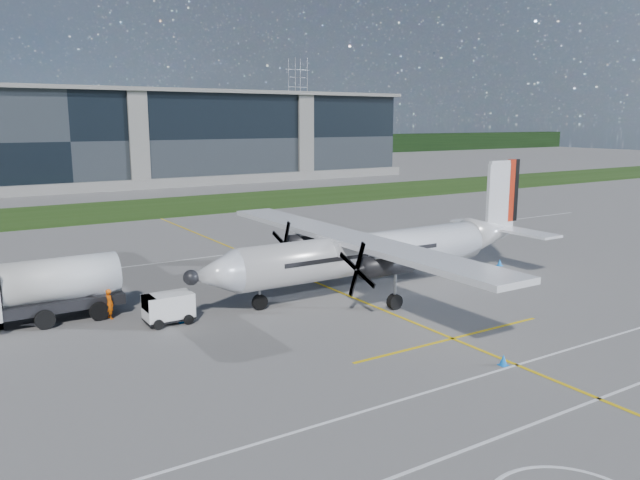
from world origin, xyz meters
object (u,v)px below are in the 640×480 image
turboprop_aircraft (379,228)px  safety_cone_stbdwing (255,252)px  baggage_tug (169,309)px  safety_cone_nose_stbd (191,312)px  safety_cone_fwd (182,318)px  pylon_east (298,106)px  safety_cone_tail (500,262)px  fuel_tanker_truck (23,294)px  ground_crew_person (109,302)px  safety_cone_portwing (503,360)px

turboprop_aircraft → safety_cone_stbdwing: size_ratio=52.33×
baggage_tug → safety_cone_stbdwing: bearing=48.4°
baggage_tug → safety_cone_nose_stbd: bearing=17.3°
safety_cone_fwd → pylon_east: bearing=57.7°
safety_cone_nose_stbd → safety_cone_tail: same height
pylon_east → fuel_tanker_truck: bearing=-125.0°
ground_crew_person → safety_cone_fwd: 4.14m
turboprop_aircraft → ground_crew_person: turboprop_aircraft is taller
ground_crew_person → safety_cone_stbdwing: 17.41m
safety_cone_tail → safety_cone_fwd: same height
pylon_east → safety_cone_fwd: 173.82m
pylon_east → fuel_tanker_truck: (-99.57, -142.42, -13.30)m
safety_cone_tail → safety_cone_nose_stbd: bearing=178.6°
safety_cone_tail → safety_cone_fwd: 24.51m
pylon_east → fuel_tanker_truck: pylon_east is taller
pylon_east → safety_cone_fwd: size_ratio=60.00×
turboprop_aircraft → safety_cone_tail: 12.12m
baggage_tug → safety_cone_nose_stbd: size_ratio=5.35×
baggage_tug → safety_cone_stbdwing: 17.27m
ground_crew_person → safety_cone_portwing: size_ratio=3.80×
pylon_east → turboprop_aircraft: (-79.48, -146.63, -11.07)m
turboprop_aircraft → baggage_tug: turboprop_aircraft is taller
safety_cone_nose_stbd → safety_cone_portwing: bearing=-56.8°
turboprop_aircraft → safety_cone_stbdwing: 13.99m
safety_cone_portwing → safety_cone_fwd: 16.53m
fuel_tanker_truck → baggage_tug: fuel_tanker_truck is taller
safety_cone_nose_stbd → safety_cone_fwd: (-0.80, -0.69, 0.00)m
baggage_tug → safety_cone_stbdwing: baggage_tug is taller
safety_cone_fwd → safety_cone_tail: bearing=0.3°
fuel_tanker_truck → safety_cone_fwd: bearing=-29.5°
fuel_tanker_truck → safety_cone_portwing: (17.04, -17.27, -1.45)m
fuel_tanker_truck → safety_cone_portwing: size_ratio=18.10×
fuel_tanker_truck → safety_cone_nose_stbd: bearing=-22.9°
fuel_tanker_truck → safety_cone_fwd: (7.13, -4.03, -1.45)m
fuel_tanker_truck → safety_cone_stbdwing: size_ratio=18.10×
baggage_tug → safety_cone_stbdwing: size_ratio=5.35×
baggage_tug → ground_crew_person: size_ratio=1.41×
turboprop_aircraft → safety_cone_tail: size_ratio=52.33×
safety_cone_portwing → pylon_east: bearing=62.7°
pylon_east → turboprop_aircraft: 167.15m
safety_cone_stbdwing → safety_cone_fwd: 17.04m
pylon_east → ground_crew_person: pylon_east is taller
pylon_east → safety_cone_portwing: size_ratio=60.00×
baggage_tug → ground_crew_person: ground_crew_person is taller
safety_cone_portwing → safety_cone_nose_stbd: same height
baggage_tug → fuel_tanker_truck: bearing=149.8°
pylon_east → safety_cone_stbdwing: 156.99m
fuel_tanker_truck → safety_cone_portwing: bearing=-45.4°
ground_crew_person → safety_cone_stbdwing: size_ratio=3.80×
baggage_tug → safety_cone_tail: size_ratio=5.35×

